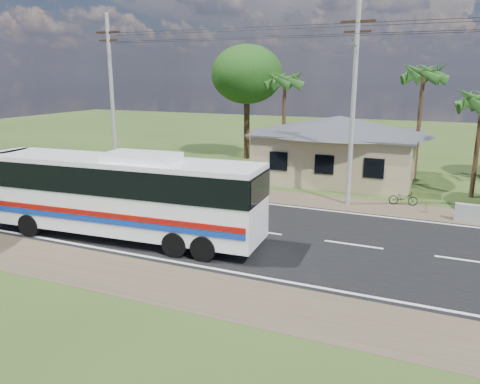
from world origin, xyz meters
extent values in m
plane|color=#2D4318|center=(0.00, 0.00, 0.00)|extent=(120.00, 120.00, 0.00)
cube|color=black|center=(0.00, 0.00, 0.01)|extent=(120.00, 10.00, 0.02)
cube|color=brown|center=(0.00, 6.50, 0.01)|extent=(120.00, 3.00, 0.01)
cube|color=brown|center=(0.00, -6.50, 0.01)|extent=(120.00, 3.00, 0.01)
cube|color=silver|center=(0.00, 4.70, 0.03)|extent=(120.00, 0.15, 0.01)
cube|color=silver|center=(0.00, -4.70, 0.03)|extent=(120.00, 0.15, 0.01)
cube|color=silver|center=(0.00, 0.00, 0.03)|extent=(120.00, 0.15, 0.01)
cube|color=tan|center=(1.00, 13.00, 1.60)|extent=(10.00, 8.00, 3.20)
cube|color=#4C4F54|center=(1.00, 13.00, 3.25)|extent=(10.60, 8.60, 0.10)
pyramid|color=#4C4F54|center=(1.00, 13.00, 4.40)|extent=(12.40, 10.00, 1.20)
cube|color=black|center=(-2.00, 8.98, 1.70)|extent=(1.20, 0.08, 1.20)
cube|color=black|center=(1.00, 8.98, 1.70)|extent=(1.20, 0.08, 1.20)
cube|color=black|center=(4.00, 8.98, 1.70)|extent=(1.20, 0.08, 1.20)
cylinder|color=#9E9E99|center=(-13.00, 6.50, 5.50)|extent=(0.26, 0.26, 11.00)
cube|color=#331C12|center=(-13.00, 6.50, 9.80)|extent=(1.80, 0.12, 0.12)
cube|color=#331C12|center=(-13.00, 6.50, 9.30)|extent=(1.40, 0.10, 0.10)
cylinder|color=#9E9E99|center=(3.00, 6.50, 5.50)|extent=(0.26, 0.26, 11.00)
cube|color=#331C12|center=(3.00, 6.50, 9.80)|extent=(1.80, 0.12, 0.12)
cube|color=#331C12|center=(3.00, 6.50, 9.30)|extent=(1.40, 0.10, 0.10)
cylinder|color=gray|center=(3.00, 5.50, 8.60)|extent=(0.08, 2.00, 0.08)
cube|color=gray|center=(3.00, 4.50, 8.60)|extent=(0.50, 0.18, 0.12)
cylinder|color=black|center=(-5.00, 6.50, 9.60)|extent=(16.00, 0.02, 0.02)
cylinder|color=#47301E|center=(9.50, 11.00, 3.00)|extent=(0.28, 0.28, 6.00)
cylinder|color=#47301E|center=(6.00, 15.50, 3.75)|extent=(0.28, 0.28, 7.50)
cylinder|color=#47301E|center=(-4.00, 16.00, 3.50)|extent=(0.28, 0.28, 7.00)
cylinder|color=#47301E|center=(-8.00, 18.00, 2.97)|extent=(0.50, 0.50, 5.95)
ellipsoid|color=#173D10|center=(-8.00, 18.00, 7.15)|extent=(6.00, 6.00, 4.92)
cube|color=white|center=(-5.06, -3.20, 2.04)|extent=(12.72, 3.42, 3.14)
cube|color=black|center=(-5.06, -3.20, 2.83)|extent=(12.78, 3.49, 1.15)
cube|color=black|center=(-11.34, -3.60, 2.46)|extent=(0.28, 2.41, 1.89)
cube|color=#940D09|center=(-4.98, -4.53, 1.47)|extent=(12.35, 0.83, 0.23)
cube|color=#0D3299|center=(-4.98, -4.53, 1.21)|extent=(12.35, 0.83, 0.23)
cube|color=white|center=(-4.02, -3.13, 3.77)|extent=(3.25, 1.88, 0.31)
cylinder|color=black|center=(-9.17, -4.67, 0.52)|extent=(1.07, 0.43, 1.05)
cylinder|color=black|center=(-9.33, -2.26, 0.52)|extent=(1.07, 0.43, 1.05)
cylinder|color=black|center=(-1.85, -4.20, 0.52)|extent=(1.07, 0.43, 1.05)
cylinder|color=black|center=(-2.00, -1.79, 0.52)|extent=(1.07, 0.43, 1.05)
cylinder|color=black|center=(-0.59, -4.12, 0.52)|extent=(1.07, 0.43, 1.05)
cylinder|color=black|center=(-0.75, -1.71, 0.52)|extent=(1.07, 0.43, 1.05)
imported|color=black|center=(5.89, 7.55, 0.41)|extent=(1.61, 0.73, 0.82)
imported|color=#2E2E31|center=(-19.16, 2.38, 0.69)|extent=(2.80, 4.36, 1.38)
camera|label=1|loc=(7.56, -19.35, 7.14)|focal=35.00mm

